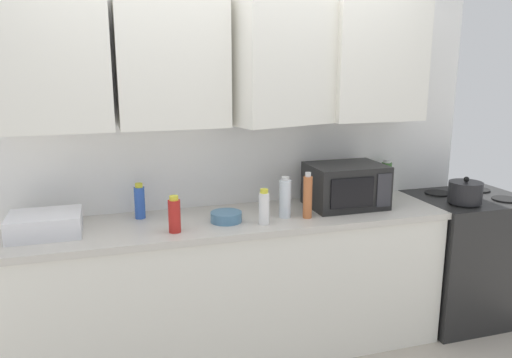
% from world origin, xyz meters
% --- Properties ---
extents(wall_back_with_cabinets, '(3.52, 0.50, 2.60)m').
position_xyz_m(wall_back_with_cabinets, '(0.00, -0.07, 1.58)').
color(wall_back_with_cabinets, white).
rests_on(wall_back_with_cabinets, ground_plane).
extents(counter_run, '(2.65, 0.63, 0.90)m').
position_xyz_m(counter_run, '(0.00, -0.30, 0.45)').
color(counter_run, white).
rests_on(counter_run, ground_plane).
extents(stove_range, '(0.76, 0.64, 0.91)m').
position_xyz_m(stove_range, '(1.71, -0.32, 0.45)').
color(stove_range, black).
rests_on(stove_range, ground_plane).
extents(kettle, '(0.22, 0.22, 0.18)m').
position_xyz_m(kettle, '(1.54, -0.46, 0.98)').
color(kettle, black).
rests_on(kettle, stove_range).
extents(microwave, '(0.48, 0.37, 0.28)m').
position_xyz_m(microwave, '(0.76, -0.27, 1.04)').
color(microwave, black).
rests_on(microwave, counter_run).
extents(dish_rack, '(0.38, 0.30, 0.12)m').
position_xyz_m(dish_rack, '(-1.07, -0.30, 0.96)').
color(dish_rack, silver).
rests_on(dish_rack, counter_run).
extents(bottle_clear_tall, '(0.07, 0.07, 0.25)m').
position_xyz_m(bottle_clear_tall, '(0.30, -0.38, 1.02)').
color(bottle_clear_tall, silver).
rests_on(bottle_clear_tall, counter_run).
extents(bottle_green_oil, '(0.07, 0.07, 0.26)m').
position_xyz_m(bottle_green_oil, '(1.16, -0.10, 1.02)').
color(bottle_green_oil, '#386B2D').
rests_on(bottle_green_oil, counter_run).
extents(bottle_white_jar, '(0.06, 0.06, 0.21)m').
position_xyz_m(bottle_white_jar, '(0.13, -0.47, 1.00)').
color(bottle_white_jar, white).
rests_on(bottle_white_jar, counter_run).
extents(bottle_red_sauce, '(0.07, 0.07, 0.21)m').
position_xyz_m(bottle_red_sauce, '(-0.39, -0.46, 1.00)').
color(bottle_red_sauce, red).
rests_on(bottle_red_sauce, counter_run).
extents(bottle_spice_jar, '(0.06, 0.06, 0.28)m').
position_xyz_m(bottle_spice_jar, '(0.42, -0.43, 1.03)').
color(bottle_spice_jar, '#BC6638').
rests_on(bottle_spice_jar, counter_run).
extents(bottle_blue_cleaner, '(0.06, 0.06, 0.22)m').
position_xyz_m(bottle_blue_cleaner, '(-0.55, -0.14, 1.00)').
color(bottle_blue_cleaner, '#2D56B7').
rests_on(bottle_blue_cleaner, counter_run).
extents(bowl_ceramic_small, '(0.19, 0.19, 0.06)m').
position_xyz_m(bowl_ceramic_small, '(-0.07, -0.36, 0.93)').
color(bowl_ceramic_small, teal).
rests_on(bowl_ceramic_small, counter_run).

